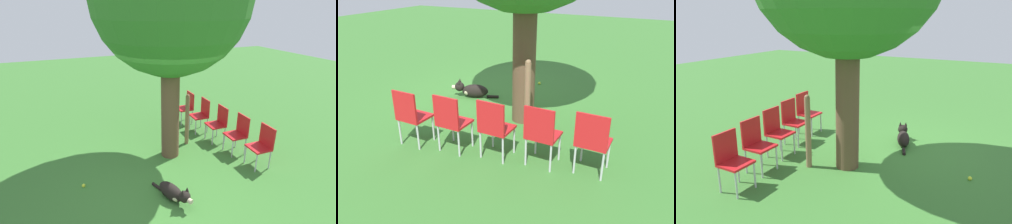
% 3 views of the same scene
% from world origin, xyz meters
% --- Properties ---
extents(ground_plane, '(30.00, 30.00, 0.00)m').
position_xyz_m(ground_plane, '(0.00, 0.00, 0.00)').
color(ground_plane, '#38702D').
extents(dog, '(0.48, 1.00, 0.41)m').
position_xyz_m(dog, '(0.02, -0.56, 0.16)').
color(dog, black).
rests_on(dog, ground_plane).
extents(fence_post, '(0.10, 0.10, 1.34)m').
position_xyz_m(fence_post, '(1.18, 1.28, 0.68)').
color(fence_post, '#846647').
rests_on(fence_post, ground_plane).
extents(red_chair_0, '(0.43, 0.45, 0.94)m').
position_xyz_m(red_chair_0, '(2.26, -0.23, 0.54)').
color(red_chair_0, red).
rests_on(red_chair_0, ground_plane).
extents(red_chair_1, '(0.43, 0.45, 0.94)m').
position_xyz_m(red_chair_1, '(2.14, 0.45, 0.54)').
color(red_chair_1, red).
rests_on(red_chair_1, ground_plane).
extents(red_chair_2, '(0.43, 0.45, 0.94)m').
position_xyz_m(red_chair_2, '(2.02, 1.14, 0.54)').
color(red_chair_2, red).
rests_on(red_chair_2, ground_plane).
extents(red_chair_3, '(0.43, 0.45, 0.94)m').
position_xyz_m(red_chair_3, '(1.90, 1.82, 0.54)').
color(red_chair_3, red).
rests_on(red_chair_3, ground_plane).
extents(red_chair_4, '(0.43, 0.45, 0.94)m').
position_xyz_m(red_chair_4, '(1.78, 2.51, 0.54)').
color(red_chair_4, red).
rests_on(red_chair_4, ground_plane).
extents(tennis_ball, '(0.07, 0.07, 0.07)m').
position_xyz_m(tennis_ball, '(-1.48, 0.45, 0.03)').
color(tennis_ball, '#CCE033').
rests_on(tennis_ball, ground_plane).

